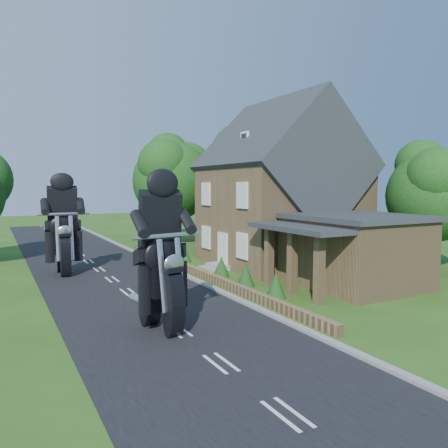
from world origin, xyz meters
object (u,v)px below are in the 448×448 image
garden_wall (196,271)px  motorcycle_follow (64,260)px  house (281,193)px  annex (352,249)px  motorcycle_lead (161,308)px

garden_wall → motorcycle_follow: motorcycle_follow is taller
garden_wall → house: 7.52m
garden_wall → annex: (5.57, -5.80, 1.57)m
house → motorcycle_lead: bearing=-141.5°
annex → motorcycle_follow: bearing=141.8°
annex → garden_wall: bearing=133.8°
garden_wall → house: bearing=9.2°
house → motorcycle_lead: 14.49m
annex → motorcycle_follow: 15.06m
house → motorcycle_lead: size_ratio=5.96×
garden_wall → motorcycle_lead: size_ratio=12.80×
motorcycle_lead → motorcycle_follow: 11.34m
garden_wall → house: size_ratio=2.15×
house → motorcycle_follow: house is taller
house → motorcycle_lead: house is taller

